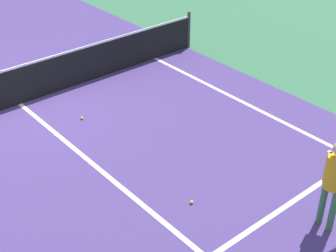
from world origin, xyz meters
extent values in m
plane|color=#38724C|center=(0.00, 0.00, 0.00)|extent=(60.00, 60.00, 0.00)
cube|color=#4C387A|center=(0.00, 0.00, 0.00)|extent=(10.62, 24.40, 0.00)
cube|color=white|center=(0.00, -3.20, 0.00)|extent=(0.10, 6.40, 0.01)
cylinder|color=#33383D|center=(5.38, 0.00, 0.54)|extent=(0.09, 0.09, 1.07)
cube|color=black|center=(0.00, 0.00, 0.46)|extent=(10.76, 0.02, 0.91)
cube|color=white|center=(0.00, 0.00, 0.94)|extent=(10.76, 0.03, 0.05)
cylinder|color=#3F7247|center=(2.01, -7.00, 0.41)|extent=(0.11, 0.11, 0.81)
cylinder|color=#3F7247|center=(1.98, -7.22, 0.41)|extent=(0.11, 0.11, 0.81)
cylinder|color=gold|center=(2.00, -7.11, 1.10)|extent=(0.32, 0.32, 0.57)
cylinder|color=beige|center=(2.02, -6.94, 1.11)|extent=(0.08, 0.08, 0.55)
sphere|color=#CCE033|center=(0.68, -5.28, 0.03)|extent=(0.07, 0.07, 0.07)
sphere|color=#CCE033|center=(0.74, -1.56, 0.03)|extent=(0.07, 0.07, 0.07)
camera|label=1|loc=(-4.01, -10.21, 5.79)|focal=53.63mm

